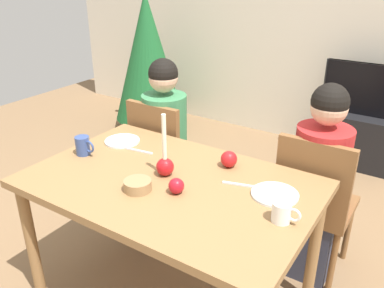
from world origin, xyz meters
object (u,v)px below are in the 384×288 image
person_left_child (165,145)px  tv (369,90)px  chair_right (314,199)px  plate_left (122,141)px  apple_by_left_plate (176,186)px  bowl_walnuts (138,185)px  plate_right (275,194)px  christmas_tree (148,57)px  apple_near_candle (229,159)px  mug_left (83,146)px  chair_left (163,154)px  tv_stand (360,139)px  dining_table (170,195)px  mug_right (282,212)px  person_right_child (317,188)px  candle_centerpiece (165,163)px

person_left_child → tv: 1.94m
chair_right → plate_left: size_ratio=4.38×
plate_left → apple_by_left_plate: size_ratio=2.78×
bowl_walnuts → person_left_child: bearing=118.7°
plate_left → plate_right: same height
christmas_tree → plate_left: bearing=-55.4°
plate_right → apple_near_candle: bearing=156.4°
mug_left → chair_right: bearing=29.2°
chair_left → bowl_walnuts: 0.91m
chair_right → person_left_child: 1.06m
tv_stand → plate_left: plate_left is taller
chair_right → tv_stand: 1.72m
dining_table → plate_right: size_ratio=6.47×
dining_table → tv_stand: (0.49, 2.30, -0.43)m
plate_right → mug_right: bearing=-59.9°
dining_table → apple_near_candle: 0.36m
apple_by_left_plate → tv_stand: bearing=80.6°
person_left_child → mug_right: 1.29m
chair_right → dining_table: bearing=-132.3°
chair_left → christmas_tree: size_ratio=0.58×
tv → christmas_tree: 2.21m
person_right_child → christmas_tree: 2.59m
apple_near_candle → person_right_child: bearing=42.8°
person_right_child → mug_right: 0.70m
person_left_child → plate_left: (-0.00, -0.42, 0.19)m
tv_stand → mug_left: size_ratio=5.10×
candle_centerpiece → mug_left: candle_centerpiece is taller
mug_left → mug_right: mug_left is taller
candle_centerpiece → bowl_walnuts: size_ratio=2.48×
chair_right → bowl_walnuts: bearing=-129.4°
plate_right → christmas_tree: bearing=140.7°
mug_left → apple_by_left_plate: mug_left is taller
chair_right → tv_stand: chair_right is taller
person_right_child → apple_by_left_plate: 0.88m
person_right_child → chair_right: bearing=-90.0°
plate_left → bowl_walnuts: bowl_walnuts is taller
tv_stand → plate_left: bearing=-115.6°
dining_table → plate_left: bearing=156.4°
tv → candle_centerpiece: (-0.54, -2.27, 0.11)m
plate_right → mug_left: size_ratio=1.73×
chair_left → candle_centerpiece: candle_centerpiece is taller
person_left_child → tv_stand: person_left_child is taller
christmas_tree → mug_left: christmas_tree is taller
tv → apple_near_candle: size_ratio=9.13×
chair_right → mug_right: 0.69m
person_right_child → bowl_walnuts: size_ratio=8.99×
tv_stand → apple_near_candle: bearing=-98.9°
plate_right → chair_left: bearing=155.2°
dining_table → mug_right: (0.58, -0.02, 0.13)m
tv_stand → mug_left: bearing=-114.5°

